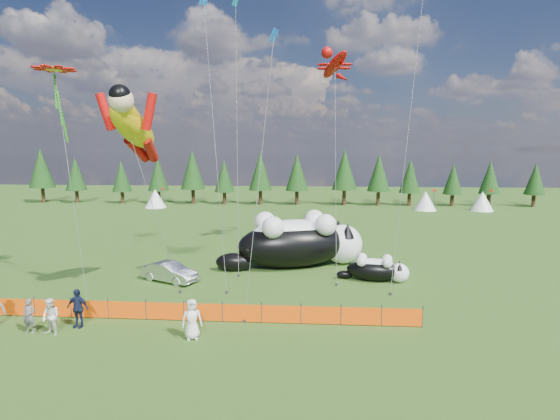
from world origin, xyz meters
TOP-DOWN VIEW (x-y plane):
  - ground at (0.00, 0.00)m, footprint 160.00×160.00m
  - safety_fence at (0.00, -3.00)m, footprint 22.06×0.06m
  - tree_line at (0.00, 45.00)m, footprint 90.00×4.00m
  - festival_tents at (11.00, 40.00)m, footprint 50.00×3.20m
  - cat_large at (4.65, 8.04)m, footprint 10.98×6.50m
  - cat_small at (9.89, 4.72)m, footprint 4.77×2.25m
  - car at (-3.90, 3.58)m, footprint 4.15×2.88m
  - spectator_a at (-7.96, -4.96)m, footprint 0.62×0.41m
  - spectator_b at (-6.79, -5.11)m, footprint 0.97×0.74m
  - spectator_c at (-6.01, -4.13)m, footprint 1.20×0.72m
  - spectator_e at (0.00, -5.07)m, footprint 1.06×0.84m
  - superhero_kite at (-4.40, -0.17)m, footprint 5.02×5.42m
  - gecko_kite at (7.29, 13.21)m, footprint 4.94×13.12m
  - flower_kite at (-9.87, 1.80)m, footprint 4.15×4.25m
  - diamond_kite_a at (-1.64, 5.69)m, footprint 2.70×4.97m
  - diamond_kite_c at (3.38, -0.77)m, footprint 1.66×2.88m
  - diamond_kite_d at (-0.66, 12.05)m, footprint 1.60×8.11m

SIDE VIEW (x-z plane):
  - ground at x=0.00m, z-range 0.00..0.00m
  - safety_fence at x=0.00m, z-range -0.05..1.05m
  - car at x=-3.90m, z-range 0.00..1.30m
  - cat_small at x=9.89m, z-range -0.04..1.69m
  - spectator_a at x=-7.96m, z-range 0.00..1.67m
  - spectator_b at x=-6.79m, z-range 0.00..1.77m
  - spectator_e at x=0.00m, z-range 0.00..1.91m
  - spectator_c at x=-6.01m, z-range 0.00..1.95m
  - festival_tents at x=11.00m, z-range 0.00..2.80m
  - cat_large at x=4.65m, z-range -0.10..3.98m
  - tree_line at x=0.00m, z-range 0.00..8.00m
  - superhero_kite at x=-4.40m, z-range 3.78..16.16m
  - flower_kite at x=-9.87m, z-range 6.38..20.25m
  - diamond_kite_c at x=3.38m, z-range 6.01..21.24m
  - gecko_kite at x=7.29m, z-range 6.46..24.73m
  - diamond_kite_a at x=-1.64m, z-range 7.78..27.31m
  - diamond_kite_d at x=-0.66m, z-range 8.37..30.15m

